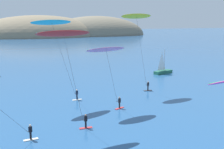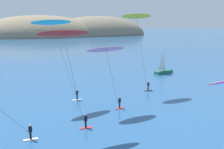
% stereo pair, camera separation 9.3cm
% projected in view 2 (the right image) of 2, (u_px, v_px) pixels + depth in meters
% --- Properties ---
extents(headland_island, '(142.73, 62.58, 28.87)m').
position_uv_depth(headland_island, '(49.00, 36.00, 198.45)').
color(headland_island, '#7A705B').
rests_on(headland_island, ground).
extents(sailboat_near, '(5.87, 3.03, 5.70)m').
position_uv_depth(sailboat_near, '(164.00, 71.00, 64.37)').
color(sailboat_near, '#23664C').
rests_on(sailboat_near, ground).
extents(kitesurfer_pink, '(5.92, 2.96, 8.92)m').
position_uv_depth(kitesurfer_pink, '(107.00, 53.00, 36.86)').
color(kitesurfer_pink, red).
rests_on(kitesurfer_pink, ground).
extents(kitesurfer_yellow, '(6.24, 2.54, 13.29)m').
position_uv_depth(kitesurfer_yellow, '(137.00, 21.00, 45.62)').
color(kitesurfer_yellow, '#2D2D33').
rests_on(kitesurfer_yellow, ground).
extents(kitesurfer_cyan, '(7.45, 3.80, 12.37)m').
position_uv_depth(kitesurfer_cyan, '(54.00, 28.00, 39.09)').
color(kitesurfer_cyan, silver).
rests_on(kitesurfer_cyan, ground).
extents(kitesurfer_red, '(6.01, 2.22, 11.36)m').
position_uv_depth(kitesurfer_red, '(65.00, 42.00, 29.44)').
color(kitesurfer_red, red).
rests_on(kitesurfer_red, ground).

